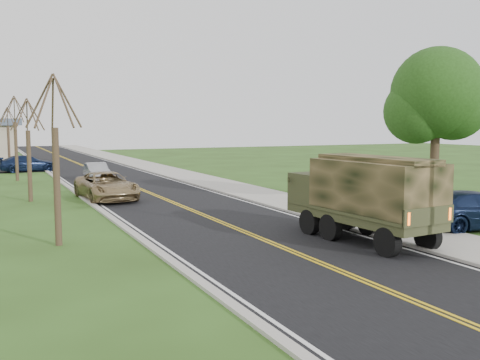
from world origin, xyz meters
TOP-DOWN VIEW (x-y plane):
  - ground at (0.00, 0.00)m, footprint 160.00×160.00m
  - road at (0.00, 40.00)m, footprint 8.00×120.00m
  - curb_right at (4.15, 40.00)m, footprint 0.30×120.00m
  - sidewalk_right at (5.90, 40.00)m, footprint 3.20×120.00m
  - curb_left at (-4.15, 40.00)m, footprint 0.30×120.00m
  - leafy_tree at (11.00, 10.01)m, footprint 4.83×4.50m
  - bare_tree_a at (-7.00, 10.00)m, footprint 1.93×2.26m
  - bare_tree_b at (-7.00, 22.00)m, footprint 1.83×2.14m
  - bare_tree_c at (-7.00, 34.00)m, footprint 2.04×2.39m
  - bare_tree_d at (-7.00, 46.00)m, footprint 1.88×2.20m
  - military_truck at (3.21, 5.75)m, footprint 2.64×6.51m
  - suv_champagne at (-3.00, 20.94)m, footprint 2.99×5.83m
  - sedan_silver at (-1.56, 31.36)m, footprint 1.48×4.17m
  - pickup_navy at (8.92, 5.64)m, footprint 5.76×3.17m
  - lot_car_navy at (-5.66, 42.00)m, footprint 5.38×2.89m

SIDE VIEW (x-z plane):
  - ground at x=0.00m, z-range 0.00..0.00m
  - road at x=0.00m, z-range 0.00..0.01m
  - sidewalk_right at x=5.90m, z-range 0.00..0.10m
  - curb_left at x=-4.15m, z-range 0.00..0.10m
  - curb_right at x=4.15m, z-range 0.00..0.12m
  - sedan_silver at x=-1.56m, z-range 0.00..1.37m
  - lot_car_navy at x=-5.66m, z-range 0.00..1.48m
  - suv_champagne at x=-3.00m, z-range 0.00..1.58m
  - pickup_navy at x=8.92m, z-range 0.00..1.58m
  - military_truck at x=3.21m, z-range 0.23..3.41m
  - bare_tree_b at x=-7.00m, z-range -0.39..5.34m
  - bare_tree_d at x=-7.00m, z-range -0.40..5.50m
  - bare_tree_a at x=-7.00m, z-range -0.41..5.66m
  - bare_tree_c at x=-7.00m, z-range -0.44..5.99m
  - leafy_tree at x=11.00m, z-range 1.44..9.54m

